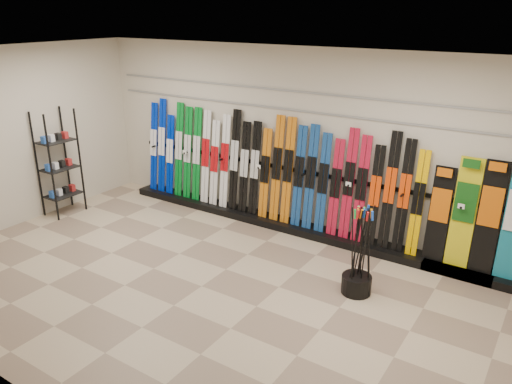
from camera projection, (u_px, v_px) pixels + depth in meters
The scene contains 12 objects.
floor at pixel (202, 286), 6.76m from camera, with size 8.00×8.00×0.00m, color #88715E.
back_wall at pixel (294, 140), 8.20m from camera, with size 8.00×8.00×0.00m, color beige.
left_wall at pixel (11, 139), 8.29m from camera, with size 5.00×5.00×0.00m, color beige.
ceiling at pixel (192, 58), 5.71m from camera, with size 8.00×8.00×0.00m, color silver.
ski_rack_base at pixel (297, 228), 8.41m from camera, with size 8.00×0.40×0.12m, color black.
skis at pixel (265, 169), 8.49m from camera, with size 5.37×0.23×1.81m.
snowboards at pixel (489, 220), 6.71m from camera, with size 1.58×0.24×1.56m.
accessory_rack at pixel (59, 163), 8.87m from camera, with size 0.40×0.60×1.90m, color black.
pole_bin at pixel (356, 284), 6.57m from camera, with size 0.39×0.39×0.25m, color black.
ski_poles at pixel (360, 251), 6.40m from camera, with size 0.34×0.37×1.18m.
slatwall_rail_0 at pixel (295, 110), 8.01m from camera, with size 7.60×0.02×0.03m, color gray.
slatwall_rail_1 at pixel (295, 91), 7.90m from camera, with size 7.60×0.02×0.03m, color gray.
Camera 1 is at (3.85, -4.52, 3.55)m, focal length 35.00 mm.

